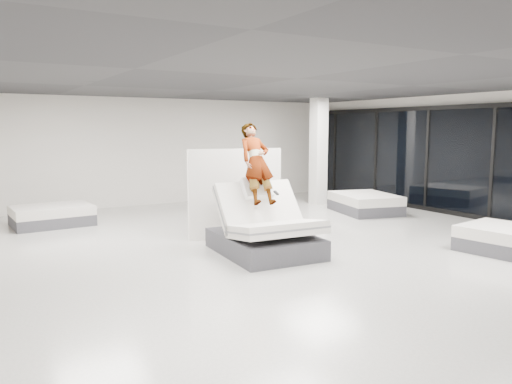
% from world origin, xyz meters
% --- Properties ---
extents(room, '(14.00, 14.04, 3.20)m').
position_xyz_m(room, '(0.00, 0.00, 1.60)').
color(room, beige).
rests_on(room, ground).
extents(hero_bed, '(1.72, 2.19, 1.40)m').
position_xyz_m(hero_bed, '(-0.60, 0.12, 0.41)').
color(hero_bed, '#3B3B40').
rests_on(hero_bed, floor).
extents(person, '(0.74, 1.70, 1.18)m').
position_xyz_m(person, '(-0.57, 0.47, 1.33)').
color(person, slate).
rests_on(person, hero_bed).
extents(remote, '(0.06, 0.15, 0.08)m').
position_xyz_m(remote, '(-0.38, 0.10, 1.13)').
color(remote, black).
rests_on(remote, person).
extents(divider_panel, '(2.06, 0.39, 1.88)m').
position_xyz_m(divider_panel, '(-0.37, 1.70, 0.94)').
color(divider_panel, silver).
rests_on(divider_panel, floor).
extents(flat_bed_right_far, '(1.82, 2.16, 0.52)m').
position_xyz_m(flat_bed_right_far, '(4.15, 2.58, 0.26)').
color(flat_bed_right_far, '#3B3B40').
rests_on(flat_bed_right_far, floor).
extents(flat_bed_left_far, '(1.83, 1.42, 0.48)m').
position_xyz_m(flat_bed_left_far, '(-3.55, 5.04, 0.24)').
color(flat_bed_left_far, '#3B3B40').
rests_on(flat_bed_left_far, floor).
extents(column, '(0.40, 0.40, 3.20)m').
position_xyz_m(column, '(4.00, 4.50, 1.60)').
color(column, silver).
rests_on(column, floor).
extents(storefront_glazing, '(0.12, 13.40, 2.92)m').
position_xyz_m(storefront_glazing, '(5.90, 0.00, 1.45)').
color(storefront_glazing, black).
rests_on(storefront_glazing, floor).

